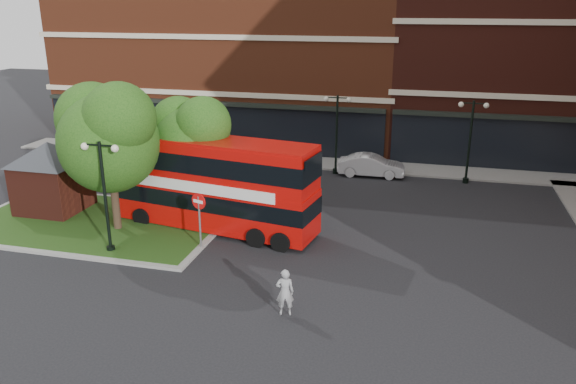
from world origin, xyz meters
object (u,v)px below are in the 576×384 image
(car_white, at_px, (371,165))
(bus, at_px, (213,178))
(woman, at_px, (285,292))
(car_silver, at_px, (222,156))

(car_white, bearing_deg, bus, 146.82)
(woman, bearing_deg, car_silver, -77.66)
(woman, relative_size, car_silver, 0.48)
(woman, bearing_deg, bus, -66.97)
(car_silver, xyz_separation_m, car_white, (9.97, 0.00, 0.07))
(woman, relative_size, car_white, 0.42)
(woman, distance_m, car_silver, 19.52)
(car_white, bearing_deg, woman, 174.65)
(bus, relative_size, car_white, 2.51)
(bus, xyz_separation_m, car_white, (6.39, 10.50, -1.86))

